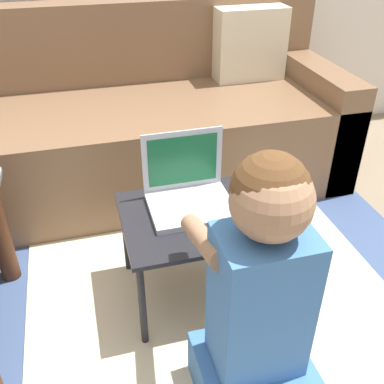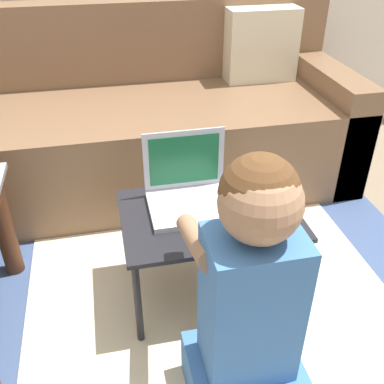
# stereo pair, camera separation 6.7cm
# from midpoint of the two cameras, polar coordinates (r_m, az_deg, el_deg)

# --- Properties ---
(ground_plane) EXTENTS (16.00, 16.00, 0.00)m
(ground_plane) POSITION_cam_midpoint_polar(r_m,az_deg,el_deg) (1.58, -0.17, -18.79)
(ground_plane) COLOR #7F705B
(area_rug) EXTENTS (1.85, 1.92, 0.01)m
(area_rug) POSITION_cam_midpoint_polar(r_m,az_deg,el_deg) (1.60, 3.25, -17.53)
(area_rug) COLOR #3D517A
(area_rug) RESTS_ON ground_plane
(couch) EXTENTS (2.25, 0.82, 0.84)m
(couch) POSITION_cam_midpoint_polar(r_m,az_deg,el_deg) (2.29, -10.47, 7.94)
(couch) COLOR brown
(couch) RESTS_ON ground_plane
(laptop_desk) EXTENTS (0.60, 0.42, 0.36)m
(laptop_desk) POSITION_cam_midpoint_polar(r_m,az_deg,el_deg) (1.54, 1.01, -3.76)
(laptop_desk) COLOR black
(laptop_desk) RESTS_ON ground_plane
(laptop) EXTENTS (0.29, 0.23, 0.24)m
(laptop) POSITION_cam_midpoint_polar(r_m,az_deg,el_deg) (1.54, -1.62, -0.36)
(laptop) COLOR #B7BCC6
(laptop) RESTS_ON laptop_desk
(computer_mouse) EXTENTS (0.06, 0.11, 0.03)m
(computer_mouse) POSITION_cam_midpoint_polar(r_m,az_deg,el_deg) (1.54, 6.48, -1.52)
(computer_mouse) COLOR #234CB2
(computer_mouse) RESTS_ON laptop_desk
(person_seated) EXTENTS (0.31, 0.42, 0.81)m
(person_seated) POSITION_cam_midpoint_polar(r_m,az_deg,el_deg) (1.18, 6.82, -13.67)
(person_seated) COLOR #3D70B2
(person_seated) RESTS_ON ground_plane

